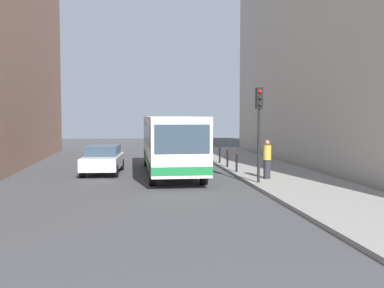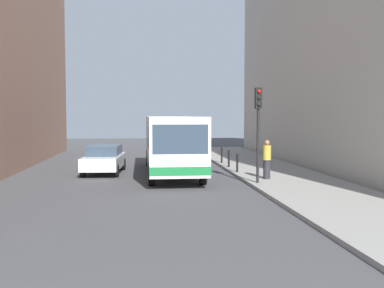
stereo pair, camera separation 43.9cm
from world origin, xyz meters
TOP-DOWN VIEW (x-y plane):
  - ground_plane at (0.00, 0.00)m, footprint 80.00×80.00m
  - sidewalk at (5.40, 0.00)m, footprint 4.40×40.00m
  - building_right at (11.50, 4.00)m, footprint 7.00×32.00m
  - bus at (0.12, 2.52)m, footprint 2.54×11.02m
  - car_beside_bus at (-3.40, 3.03)m, footprint 2.13×4.52m
  - traffic_light at (3.55, -2.18)m, footprint 0.28×0.33m
  - bollard_near at (3.45, 1.58)m, footprint 0.11×0.11m
  - bollard_mid at (3.45, 3.86)m, footprint 0.11×0.11m
  - bollard_far at (3.45, 6.13)m, footprint 0.11×0.11m
  - pedestrian_near_signal at (4.27, -1.03)m, footprint 0.38×0.38m

SIDE VIEW (x-z plane):
  - ground_plane at x=0.00m, z-range 0.00..0.00m
  - sidewalk at x=5.40m, z-range 0.00..0.15m
  - bollard_near at x=3.45m, z-range 0.15..1.10m
  - bollard_mid at x=3.45m, z-range 0.15..1.10m
  - bollard_far at x=3.45m, z-range 0.15..1.10m
  - car_beside_bus at x=-3.40m, z-range 0.04..1.52m
  - pedestrian_near_signal at x=4.27m, z-range 0.15..1.94m
  - bus at x=0.12m, z-range 0.23..3.23m
  - traffic_light at x=3.55m, z-range 0.96..5.06m
  - building_right at x=11.50m, z-range 0.00..15.31m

